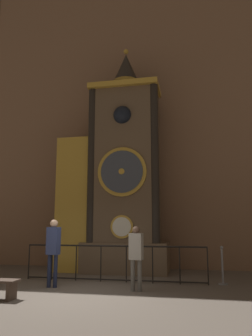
# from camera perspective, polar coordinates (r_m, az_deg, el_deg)

# --- Properties ---
(ground_plane) EXTENTS (28.00, 28.00, 0.00)m
(ground_plane) POSITION_cam_1_polar(r_m,az_deg,el_deg) (8.49, -9.01, -21.17)
(ground_plane) COLOR brown
(cathedral_back_wall) EXTENTS (24.00, 0.32, 15.81)m
(cathedral_back_wall) POSITION_cam_1_polar(r_m,az_deg,el_deg) (14.91, -0.99, 14.79)
(cathedral_back_wall) COLOR #846047
(cathedral_back_wall) RESTS_ON ground_plane
(clock_tower) EXTENTS (4.08, 1.79, 8.64)m
(clock_tower) POSITION_cam_1_polar(r_m,az_deg,el_deg) (12.34, -1.82, -1.71)
(clock_tower) COLOR brown
(clock_tower) RESTS_ON ground_plane
(railing_fence) EXTENTS (5.56, 0.05, 1.07)m
(railing_fence) POSITION_cam_1_polar(r_m,az_deg,el_deg) (10.26, -2.20, -15.91)
(railing_fence) COLOR black
(railing_fence) RESTS_ON ground_plane
(visitor_near) EXTENTS (0.37, 0.28, 1.82)m
(visitor_near) POSITION_cam_1_polar(r_m,az_deg,el_deg) (9.54, -12.56, -13.10)
(visitor_near) COLOR #1B213A
(visitor_near) RESTS_ON ground_plane
(visitor_far) EXTENTS (0.37, 0.27, 1.65)m
(visitor_far) POSITION_cam_1_polar(r_m,az_deg,el_deg) (8.82, 1.77, -14.40)
(visitor_far) COLOR #58554F
(visitor_far) RESTS_ON ground_plane
(stanchion_post) EXTENTS (0.28, 0.28, 1.08)m
(stanchion_post) POSITION_cam_1_polar(r_m,az_deg,el_deg) (10.23, 16.49, -16.92)
(stanchion_post) COLOR gray
(stanchion_post) RESTS_ON ground_plane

